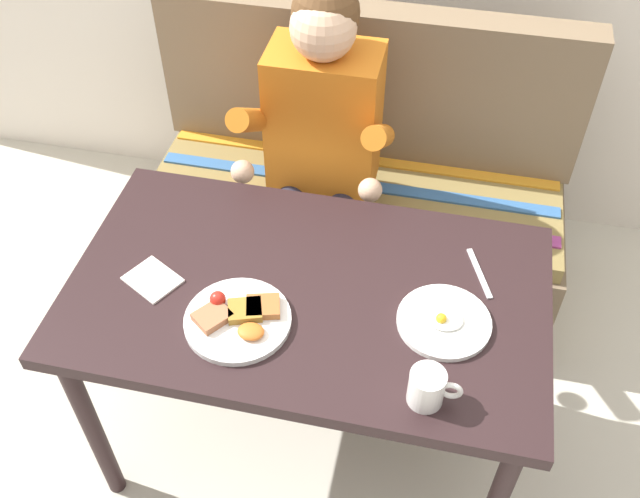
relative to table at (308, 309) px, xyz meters
The scene contains 9 objects.
ground_plane 0.65m from the table, ahead, with size 8.00×8.00×0.00m, color beige.
table is the anchor object (origin of this frame).
couch 0.83m from the table, 90.00° to the left, with size 1.44×0.56×1.00m.
person 0.60m from the table, 99.42° to the left, with size 0.45×0.61×1.21m.
plate_breakfast 0.22m from the table, 135.14° to the right, with size 0.26×0.26×0.05m.
plate_eggs 0.36m from the table, ahead, with size 0.23×0.23×0.04m.
coffee_mug 0.43m from the table, 38.26° to the right, with size 0.12×0.08×0.09m.
napkin 0.40m from the table, behind, with size 0.13×0.10×0.01m, color silver.
fork 0.45m from the table, 18.74° to the left, with size 0.01×0.17×0.01m, color silver.
Camera 1 is at (0.28, -1.14, 2.09)m, focal length 40.26 mm.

